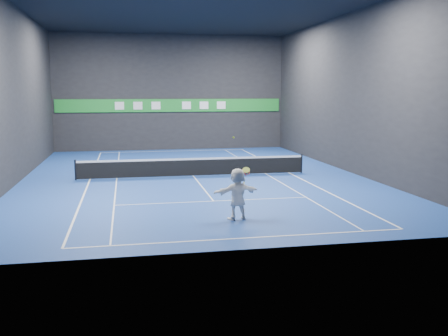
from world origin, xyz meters
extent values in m
plane|color=navy|center=(0.00, 0.00, 0.00)|extent=(26.00, 26.00, 0.00)
plane|color=black|center=(0.00, 0.00, 9.00)|extent=(26.00, 26.00, 0.00)
cube|color=black|center=(0.00, 13.00, 4.50)|extent=(18.00, 0.10, 9.00)
cube|color=black|center=(0.00, -13.00, 4.50)|extent=(18.00, 0.10, 9.00)
cube|color=black|center=(-9.00, 0.00, 4.50)|extent=(0.10, 26.00, 9.00)
cube|color=black|center=(9.00, 0.00, 4.50)|extent=(0.10, 26.00, 9.00)
cube|color=white|center=(0.00, -11.89, 0.00)|extent=(10.98, 0.08, 0.01)
cube|color=white|center=(0.00, 11.89, 0.00)|extent=(10.98, 0.08, 0.01)
cube|color=white|center=(-5.49, 0.00, 0.00)|extent=(0.08, 23.78, 0.01)
cube|color=white|center=(5.49, 0.00, 0.00)|extent=(0.08, 23.78, 0.01)
cube|color=white|center=(-4.11, 0.00, 0.00)|extent=(0.06, 23.78, 0.01)
cube|color=white|center=(4.11, 0.00, 0.00)|extent=(0.06, 23.78, 0.01)
cube|color=white|center=(0.00, -6.40, 0.00)|extent=(8.23, 0.06, 0.01)
cube|color=white|center=(0.00, 6.40, 0.00)|extent=(8.23, 0.06, 0.01)
cube|color=white|center=(0.00, 0.00, 0.00)|extent=(0.06, 12.80, 0.01)
imported|color=white|center=(0.33, -9.52, 0.94)|extent=(1.81, 0.92, 1.87)
sphere|color=#BEED27|center=(0.22, -9.35, 2.96)|extent=(0.07, 0.07, 0.07)
cylinder|color=black|center=(-6.20, 0.00, 0.54)|extent=(0.10, 0.10, 1.07)
cylinder|color=black|center=(6.20, 0.00, 0.54)|extent=(0.10, 0.10, 1.07)
cube|color=black|center=(0.00, 0.00, 0.47)|extent=(12.40, 0.03, 0.86)
cube|color=white|center=(0.00, 0.00, 0.95)|extent=(12.40, 0.04, 0.10)
cube|color=#1E8A2D|center=(0.00, 12.94, 3.50)|extent=(17.64, 0.06, 1.00)
cube|color=white|center=(-4.00, 12.88, 3.50)|extent=(0.70, 0.04, 0.60)
cube|color=silver|center=(-2.60, 12.88, 3.50)|extent=(0.70, 0.04, 0.60)
cube|color=white|center=(-1.20, 12.88, 3.50)|extent=(0.70, 0.04, 0.60)
cube|color=white|center=(1.20, 12.88, 3.50)|extent=(0.70, 0.04, 0.60)
cube|color=white|center=(2.60, 12.88, 3.50)|extent=(0.70, 0.04, 0.60)
cube|color=white|center=(4.00, 12.88, 3.50)|extent=(0.70, 0.04, 0.60)
torus|color=#B01A12|center=(0.65, -9.47, 1.73)|extent=(0.42, 0.36, 0.26)
cylinder|color=#BFD64B|center=(0.66, -9.47, 1.79)|extent=(0.36, 0.28, 0.25)
cylinder|color=red|center=(0.63, -9.47, 1.64)|extent=(0.11, 0.11, 0.17)
cylinder|color=yellow|center=(0.58, -9.49, 1.39)|extent=(0.05, 0.17, 0.25)
camera|label=1|loc=(-3.53, -26.69, 4.58)|focal=40.00mm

